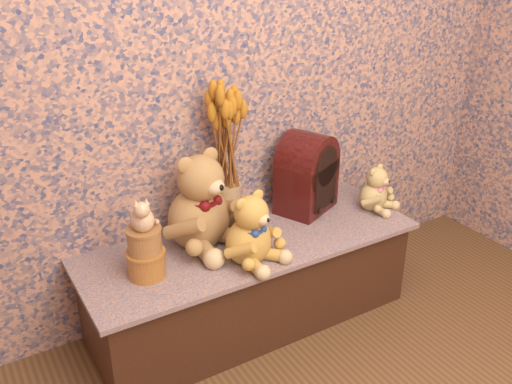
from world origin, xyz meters
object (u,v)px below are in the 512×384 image
teddy_medium (249,225)px  biscuit_tin_lower (147,264)px  teddy_large (198,195)px  cathedral_radio (307,172)px  teddy_small (374,186)px  cat_figurine (141,212)px  ceramic_vase (227,206)px

teddy_medium → biscuit_tin_lower: bearing=145.5°
teddy_large → cathedral_radio: size_ratio=1.17×
teddy_medium → teddy_small: (0.71, 0.09, -0.04)m
cat_figurine → biscuit_tin_lower: bearing=-165.4°
teddy_small → cat_figurine: (-1.09, 0.00, 0.15)m
cathedral_radio → teddy_large: bearing=158.2°
teddy_medium → cat_figurine: 0.41m
teddy_small → teddy_large: bearing=147.7°
teddy_small → cathedral_radio: 0.32m
ceramic_vase → teddy_large: bearing=-162.6°
cat_figurine → teddy_medium: bearing=0.5°
ceramic_vase → teddy_medium: bearing=-100.6°
cat_figurine → cathedral_radio: bearing=24.8°
cat_figurine → teddy_large: bearing=38.6°
teddy_medium → biscuit_tin_lower: (-0.38, 0.10, -0.10)m
cathedral_radio → cat_figurine: bearing=165.7°
biscuit_tin_lower → ceramic_vase: bearing=21.6°
teddy_medium → ceramic_vase: size_ratio=1.50×
ceramic_vase → biscuit_tin_lower: 0.46m
biscuit_tin_lower → cathedral_radio: bearing=10.2°
teddy_medium → teddy_large: bearing=95.3°
teddy_medium → cat_figurine: (-0.38, 0.10, 0.11)m
teddy_medium → cathedral_radio: (0.44, 0.24, 0.03)m
teddy_medium → cathedral_radio: size_ratio=0.84×
teddy_large → teddy_small: size_ratio=1.90×
teddy_medium → biscuit_tin_lower: teddy_medium is taller
ceramic_vase → biscuit_tin_lower: size_ratio=1.46×
teddy_medium → cat_figurine: size_ratio=2.22×
teddy_large → biscuit_tin_lower: (-0.27, -0.12, -0.16)m
teddy_small → cat_figurine: cat_figurine is taller
cat_figurine → ceramic_vase: bearing=36.3°
teddy_medium → teddy_small: bearing=-13.1°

